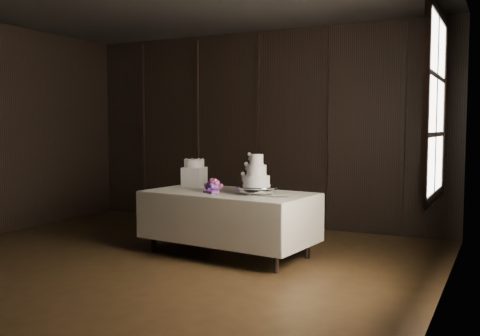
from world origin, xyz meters
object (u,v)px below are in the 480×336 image
(wedding_cake, at_px, (254,174))
(small_cake, at_px, (194,163))
(bouquet, at_px, (212,186))
(box_pedestal, at_px, (194,177))
(display_table, at_px, (229,221))
(cake_stand, at_px, (256,190))

(wedding_cake, distance_m, small_cake, 1.07)
(bouquet, distance_m, box_pedestal, 0.62)
(display_table, distance_m, wedding_cake, 0.68)
(wedding_cake, bearing_deg, cake_stand, 34.65)
(box_pedestal, relative_size, small_cake, 1.01)
(cake_stand, relative_size, bouquet, 1.19)
(cake_stand, distance_m, box_pedestal, 1.09)
(display_table, xyz_separation_m, box_pedestal, (-0.66, 0.30, 0.47))
(wedding_cake, relative_size, bouquet, 0.90)
(box_pedestal, bearing_deg, display_table, -24.43)
(wedding_cake, relative_size, small_cake, 1.43)
(small_cake, bearing_deg, bouquet, -37.97)
(display_table, distance_m, small_cake, 0.97)
(cake_stand, height_order, wedding_cake, wedding_cake)
(bouquet, height_order, small_cake, small_cake)
(cake_stand, xyz_separation_m, box_pedestal, (-1.03, 0.33, 0.08))
(display_table, height_order, box_pedestal, box_pedestal)
(cake_stand, distance_m, small_cake, 1.12)
(display_table, relative_size, cake_stand, 4.32)
(display_table, xyz_separation_m, cake_stand, (0.38, -0.03, 0.39))
(display_table, bearing_deg, wedding_cake, -1.00)
(display_table, relative_size, wedding_cake, 5.70)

